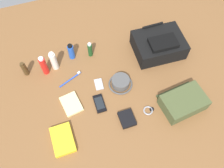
% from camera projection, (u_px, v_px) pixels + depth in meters
% --- Properties ---
extents(ground_plane, '(2.64, 2.02, 0.02)m').
position_uv_depth(ground_plane, '(112.00, 88.00, 1.61)').
color(ground_plane, brown).
rests_on(ground_plane, ground).
extents(backpack, '(0.36, 0.28, 0.15)m').
position_uv_depth(backpack, '(159.00, 45.00, 1.69)').
color(backpack, black).
rests_on(backpack, ground_plane).
extents(toiletry_pouch, '(0.28, 0.25, 0.09)m').
position_uv_depth(toiletry_pouch, '(183.00, 102.00, 1.49)').
color(toiletry_pouch, '#47512D').
rests_on(toiletry_pouch, ground_plane).
extents(bucket_hat, '(0.16, 0.16, 0.06)m').
position_uv_depth(bucket_hat, '(120.00, 82.00, 1.58)').
color(bucket_hat, '#4F4F4F').
rests_on(bucket_hat, ground_plane).
extents(cologne_bottle, '(0.04, 0.04, 0.12)m').
position_uv_depth(cologne_bottle, '(25.00, 69.00, 1.60)').
color(cologne_bottle, '#473319').
rests_on(cologne_bottle, ground_plane).
extents(sunscreen_spray, '(0.04, 0.04, 0.16)m').
position_uv_depth(sunscreen_spray, '(44.00, 66.00, 1.59)').
color(sunscreen_spray, red).
rests_on(sunscreen_spray, ground_plane).
extents(toothpaste_tube, '(0.04, 0.04, 0.16)m').
position_uv_depth(toothpaste_tube, '(54.00, 61.00, 1.61)').
color(toothpaste_tube, white).
rests_on(toothpaste_tube, ground_plane).
extents(deodorant_spray, '(0.04, 0.04, 0.13)m').
position_uv_depth(deodorant_spray, '(71.00, 52.00, 1.67)').
color(deodorant_spray, blue).
rests_on(deodorant_spray, ground_plane).
extents(shampoo_bottle, '(0.03, 0.03, 0.13)m').
position_uv_depth(shampoo_bottle, '(90.00, 50.00, 1.68)').
color(shampoo_bottle, '#19471E').
rests_on(shampoo_bottle, ground_plane).
extents(paperback_novel, '(0.12, 0.18, 0.03)m').
position_uv_depth(paperback_novel, '(63.00, 140.00, 1.40)').
color(paperback_novel, yellow).
rests_on(paperback_novel, ground_plane).
extents(cell_phone, '(0.06, 0.13, 0.01)m').
position_uv_depth(cell_phone, '(100.00, 103.00, 1.53)').
color(cell_phone, black).
rests_on(cell_phone, ground_plane).
extents(media_player, '(0.06, 0.09, 0.01)m').
position_uv_depth(media_player, '(99.00, 84.00, 1.60)').
color(media_player, '#B7B7BC').
rests_on(media_player, ground_plane).
extents(wristwatch, '(0.07, 0.06, 0.01)m').
position_uv_depth(wristwatch, '(149.00, 110.00, 1.50)').
color(wristwatch, '#99999E').
rests_on(wristwatch, ground_plane).
extents(toothbrush, '(0.17, 0.08, 0.02)m').
position_uv_depth(toothbrush, '(72.00, 79.00, 1.62)').
color(toothbrush, blue).
rests_on(toothbrush, ground_plane).
extents(wallet, '(0.09, 0.11, 0.02)m').
position_uv_depth(wallet, '(127.00, 119.00, 1.47)').
color(wallet, black).
rests_on(wallet, ground_plane).
extents(notepad, '(0.13, 0.17, 0.02)m').
position_uv_depth(notepad, '(71.00, 104.00, 1.52)').
color(notepad, beige).
rests_on(notepad, ground_plane).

